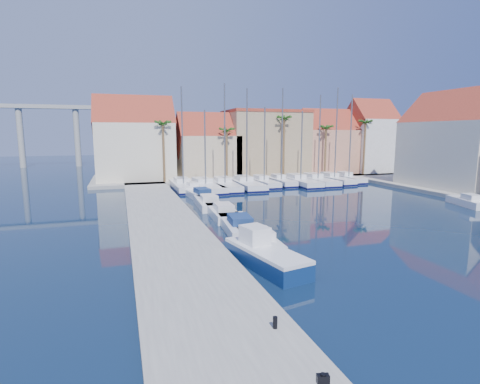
% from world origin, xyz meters
% --- Properties ---
extents(ground, '(260.00, 260.00, 0.00)m').
position_xyz_m(ground, '(0.00, 0.00, 0.00)').
color(ground, '#081A31').
rests_on(ground, ground).
extents(quay_west, '(6.00, 77.00, 0.50)m').
position_xyz_m(quay_west, '(-9.00, 13.50, 0.25)').
color(quay_west, gray).
rests_on(quay_west, ground).
extents(shore_north, '(54.00, 16.00, 0.50)m').
position_xyz_m(shore_north, '(10.00, 48.00, 0.25)').
color(shore_north, gray).
rests_on(shore_north, ground).
extents(bollard, '(0.19, 0.19, 0.47)m').
position_xyz_m(bollard, '(-6.95, -3.76, 0.73)').
color(bollard, black).
rests_on(bollard, quay_west).
extents(fishing_boat, '(3.43, 6.72, 2.24)m').
position_xyz_m(fishing_boat, '(-4.36, 4.01, 0.75)').
color(fishing_boat, navy).
rests_on(fishing_boat, ground).
extents(motorboat_west_0, '(2.34, 6.27, 1.40)m').
position_xyz_m(motorboat_west_0, '(-3.28, 7.74, 0.51)').
color(motorboat_west_0, white).
rests_on(motorboat_west_0, ground).
extents(motorboat_west_1, '(3.10, 7.64, 1.40)m').
position_xyz_m(motorboat_west_1, '(-3.33, 12.48, 0.51)').
color(motorboat_west_1, white).
rests_on(motorboat_west_1, ground).
extents(motorboat_west_2, '(2.59, 7.17, 1.40)m').
position_xyz_m(motorboat_west_2, '(-3.27, 17.79, 0.51)').
color(motorboat_west_2, white).
rests_on(motorboat_west_2, ground).
extents(motorboat_west_3, '(2.63, 7.07, 1.40)m').
position_xyz_m(motorboat_west_3, '(-3.51, 23.01, 0.51)').
color(motorboat_west_3, white).
rests_on(motorboat_west_3, ground).
extents(motorboat_west_4, '(2.89, 7.09, 1.40)m').
position_xyz_m(motorboat_west_4, '(-3.19, 28.24, 0.51)').
color(motorboat_west_4, white).
rests_on(motorboat_west_4, ground).
extents(motorboat_west_5, '(2.16, 5.49, 1.40)m').
position_xyz_m(motorboat_west_5, '(-3.28, 33.89, 0.51)').
color(motorboat_west_5, white).
rests_on(motorboat_west_5, ground).
extents(motorboat_east_1, '(3.01, 5.62, 1.40)m').
position_xyz_m(motorboat_east_1, '(23.98, 14.77, 0.51)').
color(motorboat_east_1, white).
rests_on(motorboat_east_1, ground).
extents(sailboat_0, '(2.83, 10.51, 14.22)m').
position_xyz_m(sailboat_0, '(-4.07, 36.45, 0.60)').
color(sailboat_0, white).
rests_on(sailboat_0, ground).
extents(sailboat_1, '(4.09, 11.99, 11.08)m').
position_xyz_m(sailboat_1, '(-1.22, 35.31, 0.55)').
color(sailboat_1, white).
rests_on(sailboat_1, ground).
extents(sailboat_2, '(3.48, 11.33, 14.70)m').
position_xyz_m(sailboat_2, '(1.74, 35.45, 0.59)').
color(sailboat_2, white).
rests_on(sailboat_2, ground).
extents(sailboat_3, '(3.25, 11.54, 14.20)m').
position_xyz_m(sailboat_3, '(5.09, 35.75, 0.58)').
color(sailboat_3, white).
rests_on(sailboat_3, ground).
extents(sailboat_4, '(2.64, 8.73, 11.76)m').
position_xyz_m(sailboat_4, '(8.06, 36.28, 0.60)').
color(sailboat_4, white).
rests_on(sailboat_4, ground).
extents(sailboat_5, '(2.27, 8.36, 14.58)m').
position_xyz_m(sailboat_5, '(11.09, 36.74, 0.66)').
color(sailboat_5, white).
rests_on(sailboat_5, ground).
extents(sailboat_6, '(3.00, 11.04, 11.24)m').
position_xyz_m(sailboat_6, '(13.91, 35.92, 0.56)').
color(sailboat_6, white).
rests_on(sailboat_6, ground).
extents(sailboat_7, '(2.96, 10.72, 13.68)m').
position_xyz_m(sailboat_7, '(16.97, 36.02, 0.59)').
color(sailboat_7, white).
rests_on(sailboat_7, ground).
extents(sailboat_8, '(3.02, 9.67, 14.92)m').
position_xyz_m(sailboat_8, '(20.19, 36.45, 0.63)').
color(sailboat_8, white).
rests_on(sailboat_8, ground).
extents(sailboat_9, '(2.42, 8.40, 14.01)m').
position_xyz_m(sailboat_9, '(23.16, 36.80, 0.65)').
color(sailboat_9, white).
rests_on(sailboat_9, ground).
extents(building_0, '(12.30, 9.00, 13.50)m').
position_xyz_m(building_0, '(-10.00, 47.00, 6.52)').
color(building_0, beige).
rests_on(building_0, shore_north).
extents(building_1, '(10.30, 8.00, 11.00)m').
position_xyz_m(building_1, '(2.00, 47.00, 5.30)').
color(building_1, tan).
rests_on(building_1, shore_north).
extents(building_2, '(14.20, 10.20, 11.50)m').
position_xyz_m(building_2, '(13.00, 48.00, 6.26)').
color(building_2, tan).
rests_on(building_2, shore_north).
extents(building_3, '(10.30, 8.00, 12.00)m').
position_xyz_m(building_3, '(25.00, 47.00, 5.86)').
color(building_3, tan).
rests_on(building_3, shore_north).
extents(building_4, '(8.30, 8.00, 14.00)m').
position_xyz_m(building_4, '(34.00, 46.00, 6.97)').
color(building_4, silver).
rests_on(building_4, shore_north).
extents(building_6, '(9.00, 14.30, 13.50)m').
position_xyz_m(building_6, '(32.00, 24.00, 6.52)').
color(building_6, beige).
rests_on(building_6, shore_east).
extents(palm_0, '(2.60, 2.60, 10.15)m').
position_xyz_m(palm_0, '(-6.00, 42.00, 9.08)').
color(palm_0, brown).
rests_on(palm_0, shore_north).
extents(palm_1, '(2.60, 2.60, 9.15)m').
position_xyz_m(palm_1, '(4.00, 42.00, 8.14)').
color(palm_1, brown).
rests_on(palm_1, shore_north).
extents(palm_2, '(2.60, 2.60, 11.15)m').
position_xyz_m(palm_2, '(14.00, 42.00, 10.02)').
color(palm_2, brown).
rests_on(palm_2, shore_north).
extents(palm_3, '(2.60, 2.60, 9.65)m').
position_xyz_m(palm_3, '(22.00, 42.00, 8.61)').
color(palm_3, brown).
rests_on(palm_3, shore_north).
extents(palm_4, '(2.60, 2.60, 10.65)m').
position_xyz_m(palm_4, '(30.00, 42.00, 9.55)').
color(palm_4, brown).
rests_on(palm_4, shore_north).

